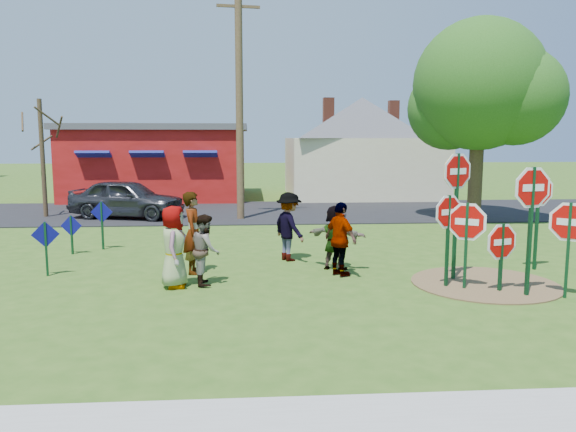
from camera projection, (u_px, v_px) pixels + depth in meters
name	position (u px, v px, depth m)	size (l,w,h in m)	color
ground	(280.00, 277.00, 13.11)	(120.00, 120.00, 0.00)	#305317
road	(265.00, 212.00, 24.47)	(120.00, 7.50, 0.04)	black
dirt_patch	(485.00, 283.00, 12.43)	(3.20, 3.20, 0.03)	brown
red_building	(160.00, 161.00, 30.24)	(9.40, 7.69, 3.90)	maroon
cream_house	(362.00, 143.00, 30.86)	(9.40, 9.40, 6.50)	beige
stop_sign_a	(467.00, 228.00, 11.83)	(0.96, 0.57, 2.01)	#103D20
stop_sign_b	(457.00, 184.00, 12.51)	(1.00, 0.49, 3.03)	#103D20
stop_sign_c	(532.00, 201.00, 11.21)	(1.11, 0.26, 2.80)	#103D20
stop_sign_d	(538.00, 198.00, 13.57)	(1.06, 0.18, 2.49)	#103D20
stop_sign_e	(502.00, 245.00, 11.67)	(0.99, 0.35, 1.59)	#103D20
stop_sign_f	(570.00, 228.00, 11.17)	(0.87, 0.67, 2.09)	#103D20
stop_sign_g	(448.00, 220.00, 11.98)	(0.91, 0.42, 2.14)	#103D20
blue_diamond_b	(46.00, 242.00, 13.07)	(0.61, 0.17, 1.30)	#103D20
blue_diamond_c	(71.00, 230.00, 15.53)	(0.59, 0.09, 1.10)	#103D20
blue_diamond_d	(102.00, 219.00, 16.18)	(0.63, 0.09, 1.41)	#103D20
person_a	(174.00, 247.00, 12.06)	(0.87, 0.57, 1.78)	#3D4383
person_b	(193.00, 233.00, 13.33)	(0.71, 0.47, 1.96)	#207066
person_c	(206.00, 249.00, 12.33)	(0.76, 0.59, 1.56)	brown
person_d	(289.00, 227.00, 14.72)	(1.17, 0.67, 1.81)	#333338
person_e	(341.00, 239.00, 13.04)	(1.03, 0.43, 1.75)	#51325C
person_f	(335.00, 237.00, 13.73)	(1.48, 0.47, 1.59)	#1D532B
suv	(127.00, 198.00, 22.39)	(1.83, 4.54, 1.55)	#313137
utility_pole	(239.00, 94.00, 21.61)	(2.26, 0.43, 9.27)	#4C3823
leafy_tree	(483.00, 92.00, 21.00)	(5.38, 4.91, 7.65)	#382819
bare_tree_west	(42.00, 141.00, 22.40)	(1.80, 1.80, 4.75)	#382819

